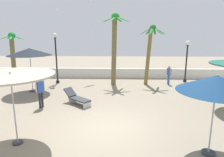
% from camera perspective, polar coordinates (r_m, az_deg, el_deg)
% --- Properties ---
extents(ground_plane, '(56.00, 56.00, 0.00)m').
position_cam_1_polar(ground_plane, '(9.09, -0.82, -13.54)').
color(ground_plane, gray).
extents(boundary_wall, '(25.20, 0.30, 0.89)m').
position_cam_1_polar(boundary_wall, '(18.41, 0.73, 1.51)').
color(boundary_wall, silver).
rests_on(boundary_wall, ground_plane).
extents(patio_umbrella_0, '(2.48, 2.48, 2.78)m').
position_cam_1_polar(patio_umbrella_0, '(7.09, 27.65, -1.35)').
color(patio_umbrella_0, '#333338').
rests_on(patio_umbrella_0, ground_plane).
extents(patio_umbrella_1, '(3.03, 3.03, 2.74)m').
position_cam_1_polar(patio_umbrella_1, '(7.76, -27.01, 0.36)').
color(patio_umbrella_1, '#333338').
rests_on(patio_umbrella_1, ground_plane).
extents(patio_umbrella_2, '(2.97, 2.97, 3.09)m').
position_cam_1_polar(patio_umbrella_2, '(14.84, -22.48, 7.00)').
color(patio_umbrella_2, '#333338').
rests_on(patio_umbrella_2, ground_plane).
extents(palm_tree_0, '(2.03, 1.95, 4.72)m').
position_cam_1_polar(palm_tree_0, '(16.03, 10.72, 8.53)').
color(palm_tree_0, olive).
rests_on(palm_tree_0, ground_plane).
extents(palm_tree_1, '(1.91, 1.95, 4.17)m').
position_cam_1_polar(palm_tree_1, '(19.61, -26.48, 7.15)').
color(palm_tree_1, brown).
rests_on(palm_tree_1, ground_plane).
extents(palm_tree_2, '(2.06, 2.07, 5.59)m').
position_cam_1_polar(palm_tree_2, '(15.80, 0.70, 10.43)').
color(palm_tree_2, brown).
rests_on(palm_tree_2, ground_plane).
extents(lamp_post_0, '(0.38, 0.38, 3.46)m').
position_cam_1_polar(lamp_post_0, '(17.73, 20.56, 6.01)').
color(lamp_post_0, black).
rests_on(lamp_post_0, ground_plane).
extents(lamp_post_1, '(0.36, 0.36, 4.05)m').
position_cam_1_polar(lamp_post_1, '(16.83, -15.69, 6.96)').
color(lamp_post_1, black).
rests_on(lamp_post_1, ground_plane).
extents(lounge_chair_1, '(1.80, 1.63, 0.84)m').
position_cam_1_polar(lounge_chair_1, '(11.79, -9.99, -5.40)').
color(lounge_chair_1, '#B7B7BC').
rests_on(lounge_chair_1, ground_plane).
extents(guest_0, '(0.28, 0.56, 1.53)m').
position_cam_1_polar(guest_0, '(16.67, 15.93, 1.47)').
color(guest_0, '#3359B2').
rests_on(guest_0, ground_plane).
extents(guest_1, '(0.40, 0.48, 1.74)m').
position_cam_1_polar(guest_1, '(11.62, -19.83, -2.83)').
color(guest_1, '#26262D').
rests_on(guest_1, ground_plane).
extents(seagull_1, '(0.79, 0.86, 0.15)m').
position_cam_1_polar(seagull_1, '(18.36, -6.31, 20.82)').
color(seagull_1, white).
extents(seagull_2, '(0.38, 1.01, 0.14)m').
position_cam_1_polar(seagull_2, '(18.43, -15.77, 18.34)').
color(seagull_2, white).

